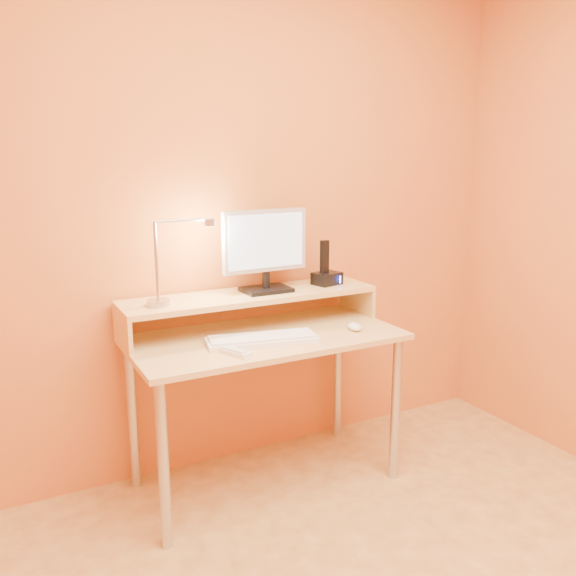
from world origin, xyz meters
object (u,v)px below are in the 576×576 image
phone_dock (327,278)px  monitor_panel (265,241)px  mouse (355,326)px  lamp_base (158,303)px  remote_control (231,351)px  keyboard (262,340)px

phone_dock → monitor_panel: bearing=165.1°
phone_dock → mouse: size_ratio=1.28×
lamp_base → remote_control: (0.21, -0.28, -0.16)m
keyboard → remote_control: 0.18m
lamp_base → keyboard: (0.38, -0.22, -0.16)m
mouse → remote_control: 0.63m
lamp_base → keyboard: 0.47m
lamp_base → remote_control: lamp_base is taller
lamp_base → mouse: 0.88m
phone_dock → mouse: (-0.01, -0.27, -0.17)m
remote_control → monitor_panel: bearing=21.5°
phone_dock → keyboard: bearing=-165.4°
keyboard → mouse: bearing=8.5°
keyboard → lamp_base: bearing=162.2°
mouse → remote_control: (-0.63, -0.04, -0.01)m
monitor_panel → phone_dock: monitor_panel is taller
lamp_base → phone_dock: bearing=2.0°
phone_dock → lamp_base: bearing=168.9°
monitor_panel → phone_dock: bearing=-4.5°
keyboard → remote_control: keyboard is taller
mouse → monitor_panel: bearing=153.3°
phone_dock → mouse: 0.32m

